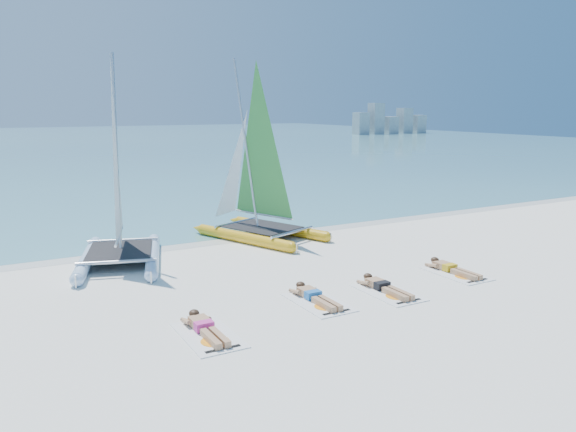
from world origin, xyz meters
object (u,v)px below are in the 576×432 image
object	(u,v)px
catamaran_yellow	(252,180)
towel_d	(456,274)
sunbather_b	(314,295)
sunbather_a	(205,327)
towel_a	(208,335)
sunbather_c	(383,286)
towel_c	(388,292)
sunbather_d	(451,268)
towel_b	(318,302)
catamaran_blue	(117,199)

from	to	relation	value
catamaran_yellow	towel_d	xyz separation A→B (m)	(2.86, -6.74, -1.96)
sunbather_b	sunbather_a	bearing A→B (deg)	-169.12
catamaran_yellow	towel_a	bearing A→B (deg)	-142.84
towel_a	sunbather_b	size ratio (longest dim) A/B	1.07
towel_a	sunbather_c	xyz separation A→B (m)	(4.76, 0.52, 0.11)
towel_c	sunbather_d	world-z (taller)	sunbather_d
towel_d	towel_b	bearing A→B (deg)	-178.52
towel_a	sunbather_b	distance (m)	3.01
catamaran_blue	sunbather_a	distance (m)	6.31
towel_d	sunbather_c	bearing A→B (deg)	-176.60
catamaran_yellow	towel_c	distance (m)	7.36
sunbather_b	sunbather_d	bearing A→B (deg)	1.48
sunbather_a	towel_c	xyz separation A→B (m)	(4.76, 0.14, -0.11)
towel_b	sunbather_c	size ratio (longest dim) A/B	1.07
sunbather_b	sunbather_d	xyz separation A→B (m)	(4.46, 0.12, 0.00)
catamaran_yellow	sunbather_b	world-z (taller)	catamaran_yellow
sunbather_b	towel_c	world-z (taller)	sunbather_b
towel_a	towel_d	world-z (taller)	same
towel_a	sunbather_a	xyz separation A→B (m)	(0.00, 0.19, 0.11)
catamaran_blue	sunbather_d	xyz separation A→B (m)	(7.66, -5.39, -1.73)
catamaran_blue	towel_a	distance (m)	6.52
sunbather_a	catamaran_blue	bearing A→B (deg)	92.74
towel_a	sunbather_c	world-z (taller)	sunbather_c
catamaran_yellow	sunbather_a	xyz separation A→B (m)	(-4.50, -7.23, -1.86)
catamaran_yellow	towel_c	xyz separation A→B (m)	(0.26, -7.09, -1.96)
towel_d	towel_a	bearing A→B (deg)	-174.77
towel_a	sunbather_d	bearing A→B (deg)	6.71
sunbather_c	towel_d	world-z (taller)	sunbather_c
catamaran_yellow	sunbather_c	bearing A→B (deg)	-109.45
catamaran_blue	towel_b	bearing A→B (deg)	-43.88
catamaran_blue	sunbather_c	world-z (taller)	catamaran_blue
sunbather_a	sunbather_d	size ratio (longest dim) A/B	1.00
towel_a	sunbather_a	size ratio (longest dim) A/B	1.07
towel_a	towel_c	distance (m)	4.77
catamaran_blue	sunbather_b	distance (m)	6.59
sunbather_b	towel_c	size ratio (longest dim) A/B	0.93
sunbather_c	sunbather_d	world-z (taller)	same
sunbather_c	sunbather_d	distance (m)	2.63
towel_b	sunbather_d	xyz separation A→B (m)	(4.46, 0.31, 0.11)
sunbather_b	sunbather_c	xyz separation A→B (m)	(1.85, -0.23, 0.00)
sunbather_b	sunbather_c	world-z (taller)	same
towel_d	sunbather_a	bearing A→B (deg)	-176.25
sunbather_b	towel_d	xyz separation A→B (m)	(4.46, -0.08, -0.11)
towel_c	sunbather_d	xyz separation A→B (m)	(2.61, 0.54, 0.11)
catamaran_yellow	towel_d	size ratio (longest dim) A/B	3.39
towel_d	catamaran_blue	bearing A→B (deg)	143.93
towel_c	sunbather_d	distance (m)	2.66
catamaran_yellow	towel_c	world-z (taller)	catamaran_yellow
catamaran_blue	towel_b	distance (m)	6.78
catamaran_blue	catamaran_yellow	xyz separation A→B (m)	(4.79, 1.17, 0.12)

